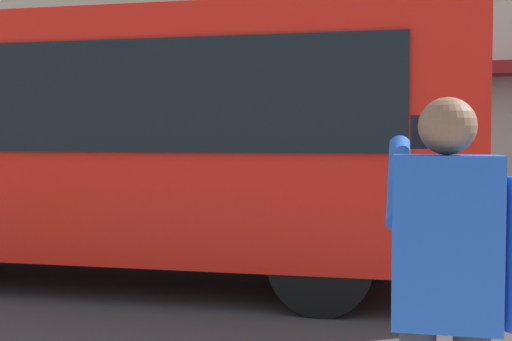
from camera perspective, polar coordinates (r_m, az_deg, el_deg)
name	(u,v)px	position (r m, az deg, el deg)	size (l,w,h in m)	color
ground_plane	(334,288)	(7.75, 6.65, -9.86)	(60.00, 60.00, 0.00)	#38383A
red_bus	(82,138)	(8.35, -14.52, 2.63)	(9.05, 2.54, 3.08)	red
pedestrian_photographer	(446,282)	(2.72, 15.78, -9.09)	(0.53, 0.52, 1.70)	#2D2D33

